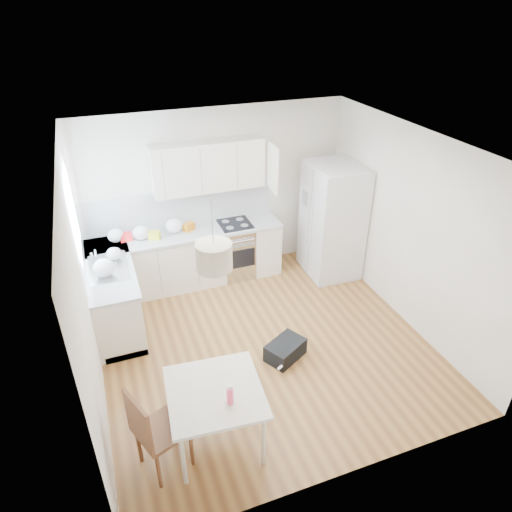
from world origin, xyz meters
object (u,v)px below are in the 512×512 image
Objects in this scene: dining_table at (215,397)px; gym_bag at (285,350)px; refrigerator at (333,221)px; dining_chair at (162,428)px.

gym_bag is (1.18, 0.92, -0.54)m from dining_table.
refrigerator reaches higher than gym_bag.
dining_table is 0.58m from dining_chair.
dining_chair reaches higher than dining_table.
gym_bag is (-1.56, -1.71, -0.81)m from refrigerator.
refrigerator is 1.78× the size of dining_chair.
dining_table is at bearing -170.60° from gym_bag.
dining_table is 2.00× the size of gym_bag.
dining_table is at bearing -13.79° from dining_chair.
dining_table is 1.59m from gym_bag.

